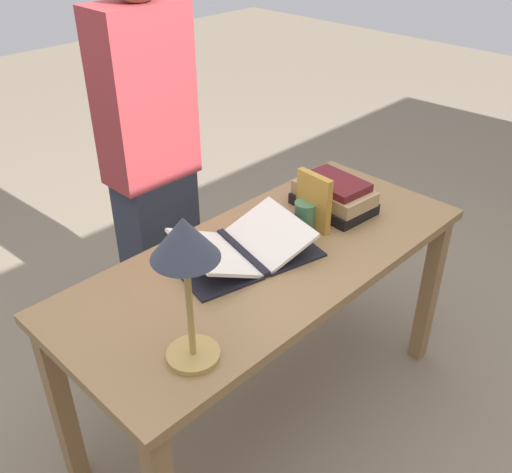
% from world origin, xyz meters
% --- Properties ---
extents(ground_plane, '(12.00, 12.00, 0.00)m').
position_xyz_m(ground_plane, '(0.00, 0.00, 0.00)').
color(ground_plane, gray).
extents(reading_desk, '(1.50, 0.65, 0.75)m').
position_xyz_m(reading_desk, '(0.00, 0.00, 0.64)').
color(reading_desk, '#937047').
rests_on(reading_desk, ground_plane).
extents(open_book, '(0.54, 0.42, 0.10)m').
position_xyz_m(open_book, '(0.06, -0.07, 0.78)').
color(open_book, black).
rests_on(open_book, reading_desk).
extents(book_stack_tall, '(0.22, 0.31, 0.12)m').
position_xyz_m(book_stack_tall, '(-0.41, -0.05, 0.81)').
color(book_stack_tall, black).
rests_on(book_stack_tall, reading_desk).
extents(book_standing_upright, '(0.04, 0.15, 0.21)m').
position_xyz_m(book_standing_upright, '(-0.24, -0.01, 0.86)').
color(book_standing_upright, '#BC8933').
rests_on(book_standing_upright, reading_desk).
extents(reading_lamp, '(0.17, 0.17, 0.43)m').
position_xyz_m(reading_lamp, '(0.49, 0.19, 1.08)').
color(reading_lamp, tan).
rests_on(reading_lamp, reading_desk).
extents(coffee_mug, '(0.12, 0.08, 0.10)m').
position_xyz_m(coffee_mug, '(-0.23, -0.03, 0.80)').
color(coffee_mug, '#4C7F5B').
rests_on(coffee_mug, reading_desk).
extents(pencil, '(0.07, 0.14, 0.01)m').
position_xyz_m(pencil, '(0.10, -0.26, 0.75)').
color(pencil, gold).
rests_on(pencil, reading_desk).
extents(person_reader, '(0.36, 0.22, 1.66)m').
position_xyz_m(person_reader, '(-0.04, -0.70, 0.82)').
color(person_reader, '#2D3342').
rests_on(person_reader, ground_plane).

